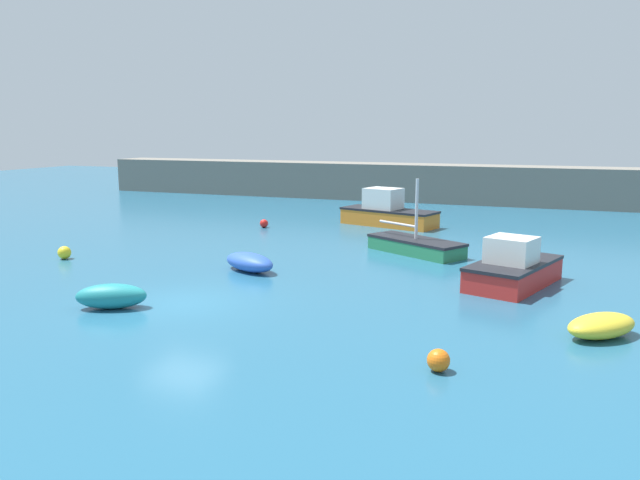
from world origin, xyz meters
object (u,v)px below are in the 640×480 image
(dinghy_near_pier, at_px, (111,296))
(mooring_buoy_yellow, at_px, (64,253))
(motorboat_with_cabin, at_px, (513,268))
(mooring_buoy_orange, at_px, (438,360))
(rowboat_blue_near, at_px, (249,262))
(cabin_cruiser_white, at_px, (387,212))
(mooring_buoy_red, at_px, (264,223))
(fishing_dinghy_green, at_px, (601,326))
(sailboat_short_mast, at_px, (416,246))

(dinghy_near_pier, bearing_deg, mooring_buoy_yellow, 116.61)
(motorboat_with_cabin, height_order, mooring_buoy_orange, motorboat_with_cabin)
(rowboat_blue_near, bearing_deg, mooring_buoy_orange, 164.47)
(cabin_cruiser_white, xyz_separation_m, mooring_buoy_red, (-6.44, -3.32, -0.54))
(rowboat_blue_near, xyz_separation_m, mooring_buoy_yellow, (-8.66, -0.80, -0.08))
(dinghy_near_pier, bearing_deg, mooring_buoy_orange, -33.44)
(cabin_cruiser_white, xyz_separation_m, mooring_buoy_orange, (6.95, -21.40, -0.51))
(mooring_buoy_yellow, bearing_deg, mooring_buoy_orange, -21.60)
(motorboat_with_cabin, height_order, mooring_buoy_yellow, motorboat_with_cabin)
(dinghy_near_pier, bearing_deg, cabin_cruiser_white, 54.11)
(fishing_dinghy_green, bearing_deg, mooring_buoy_orange, -179.70)
(cabin_cruiser_white, xyz_separation_m, dinghy_near_pier, (-3.69, -19.89, -0.38))
(rowboat_blue_near, distance_m, motorboat_with_cabin, 10.11)
(motorboat_with_cabin, bearing_deg, rowboat_blue_near, 115.14)
(rowboat_blue_near, bearing_deg, mooring_buoy_yellow, 30.62)
(fishing_dinghy_green, distance_m, mooring_buoy_orange, 5.48)
(motorboat_with_cabin, relative_size, mooring_buoy_orange, 9.03)
(fishing_dinghy_green, xyz_separation_m, mooring_buoy_red, (-17.09, 14.05, -0.09))
(fishing_dinghy_green, xyz_separation_m, sailboat_short_mast, (-7.27, 9.68, 0.04))
(dinghy_near_pier, height_order, mooring_buoy_yellow, dinghy_near_pier)
(sailboat_short_mast, distance_m, mooring_buoy_orange, 14.17)
(cabin_cruiser_white, relative_size, mooring_buoy_orange, 11.10)
(rowboat_blue_near, relative_size, cabin_cruiser_white, 0.47)
(motorboat_with_cabin, relative_size, mooring_buoy_red, 10.24)
(sailboat_short_mast, bearing_deg, rowboat_blue_near, -102.24)
(cabin_cruiser_white, height_order, mooring_buoy_orange, cabin_cruiser_white)
(rowboat_blue_near, relative_size, dinghy_near_pier, 1.19)
(fishing_dinghy_green, relative_size, mooring_buoy_yellow, 4.27)
(motorboat_with_cabin, xyz_separation_m, mooring_buoy_orange, (-1.03, -9.07, -0.37))
(rowboat_blue_near, relative_size, fishing_dinghy_green, 1.18)
(rowboat_blue_near, relative_size, mooring_buoy_orange, 5.26)
(mooring_buoy_yellow, bearing_deg, mooring_buoy_red, 68.98)
(mooring_buoy_orange, bearing_deg, motorboat_with_cabin, 83.55)
(dinghy_near_pier, bearing_deg, rowboat_blue_near, 49.93)
(sailboat_short_mast, bearing_deg, dinghy_near_pier, -89.83)
(rowboat_blue_near, relative_size, motorboat_with_cabin, 0.58)
(rowboat_blue_near, height_order, cabin_cruiser_white, cabin_cruiser_white)
(sailboat_short_mast, relative_size, mooring_buoy_yellow, 8.64)
(fishing_dinghy_green, bearing_deg, rowboat_blue_near, 116.40)
(dinghy_near_pier, height_order, mooring_buoy_orange, dinghy_near_pier)
(rowboat_blue_near, distance_m, mooring_buoy_red, 11.20)
(sailboat_short_mast, height_order, mooring_buoy_orange, sailboat_short_mast)
(fishing_dinghy_green, xyz_separation_m, mooring_buoy_yellow, (-21.36, 2.96, -0.05))
(mooring_buoy_orange, bearing_deg, cabin_cruiser_white, 107.99)
(sailboat_short_mast, bearing_deg, mooring_buoy_yellow, -124.20)
(mooring_buoy_red, xyz_separation_m, mooring_buoy_yellow, (-4.26, -11.10, 0.04))
(cabin_cruiser_white, bearing_deg, mooring_buoy_red, -136.38)
(mooring_buoy_orange, bearing_deg, rowboat_blue_near, 139.12)
(cabin_cruiser_white, distance_m, mooring_buoy_red, 7.26)
(fishing_dinghy_green, height_order, mooring_buoy_red, fishing_dinghy_green)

